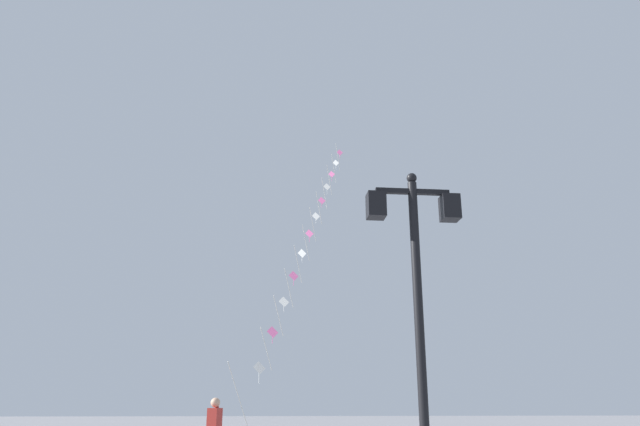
# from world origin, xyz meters

# --- Properties ---
(twin_lantern_lamp_post) EXTENTS (1.45, 0.28, 5.04)m
(twin_lantern_lamp_post) POSITION_xyz_m (1.79, 8.54, 3.48)
(twin_lantern_lamp_post) COLOR black
(twin_lantern_lamp_post) RESTS_ON ground_plane
(kite_train) EXTENTS (5.28, 15.97, 15.78)m
(kite_train) POSITION_xyz_m (1.34, 23.85, 8.25)
(kite_train) COLOR brown
(kite_train) RESTS_ON ground_plane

